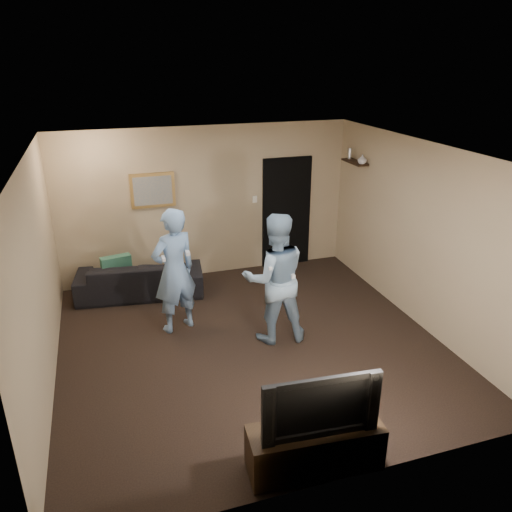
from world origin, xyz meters
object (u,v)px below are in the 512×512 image
object	(u,v)px
television	(317,400)
wii_player_right	(275,278)
tv_console	(315,447)
wii_player_left	(174,271)
sofa	(140,278)

from	to	relation	value
television	wii_player_right	world-z (taller)	wii_player_right
tv_console	wii_player_left	xyz separation A→B (m)	(-0.80, 3.01, 0.65)
sofa	wii_player_left	size ratio (longest dim) A/B	1.12
wii_player_left	wii_player_right	xyz separation A→B (m)	(1.23, -0.66, 0.01)
television	wii_player_right	distance (m)	2.39
sofa	tv_console	xyz separation A→B (m)	(1.19, -4.28, -0.04)
wii_player_left	wii_player_right	size ratio (longest dim) A/B	0.99
tv_console	television	size ratio (longest dim) A/B	1.17
wii_player_right	sofa	bearing A→B (deg)	130.11
wii_player_left	wii_player_right	world-z (taller)	wii_player_right
wii_player_left	television	bearing A→B (deg)	-75.20
sofa	wii_player_left	bearing A→B (deg)	115.19
sofa	television	bearing A→B (deg)	113.47
tv_console	wii_player_right	world-z (taller)	wii_player_right
tv_console	wii_player_right	distance (m)	2.48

